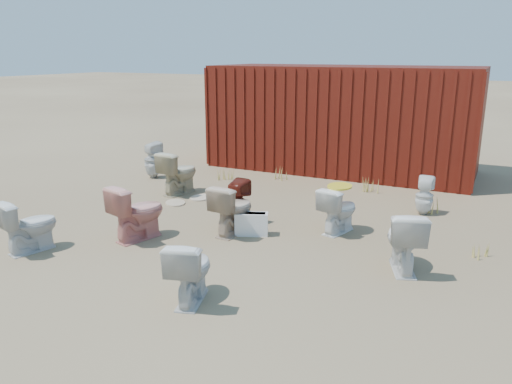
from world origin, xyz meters
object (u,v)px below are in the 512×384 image
at_px(toilet_back_a, 153,160).
at_px(toilet_back_yellowlid, 339,210).
at_px(toilet_front_maroon, 238,203).
at_px(toilet_back_beige_right, 233,209).
at_px(toilet_back_e, 424,196).
at_px(toilet_front_c, 190,270).
at_px(toilet_front_e, 404,240).
at_px(toilet_front_pink, 138,212).
at_px(shipping_container, 343,118).
at_px(loose_tank, 251,224).
at_px(toilet_back_beige_left, 179,173).
at_px(toilet_front_a, 30,225).

height_order(toilet_back_a, toilet_back_yellowlid, toilet_back_a).
height_order(toilet_front_maroon, toilet_back_beige_right, toilet_back_beige_right).
bearing_deg(toilet_back_beige_right, toilet_back_e, -131.67).
bearing_deg(toilet_front_c, toilet_front_e, -152.43).
bearing_deg(toilet_back_a, toilet_back_yellowlid, -174.21).
distance_m(toilet_front_e, toilet_back_yellowlid, 1.52).
bearing_deg(toilet_front_pink, toilet_front_e, -155.01).
bearing_deg(toilet_back_a, toilet_back_beige_right, 168.80).
bearing_deg(toilet_back_e, toilet_back_a, -0.56).
bearing_deg(toilet_back_e, toilet_front_pink, 40.49).
height_order(toilet_back_a, toilet_back_e, toilet_back_a).
distance_m(toilet_back_yellowlid, toilet_back_e, 1.84).
bearing_deg(toilet_back_a, toilet_back_e, -156.53).
bearing_deg(toilet_back_a, shipping_container, -117.15).
bearing_deg(toilet_back_a, toilet_front_e, -179.31).
height_order(toilet_front_pink, loose_tank, toilet_front_pink).
relative_size(toilet_back_beige_right, loose_tank, 1.58).
relative_size(toilet_front_pink, toilet_front_e, 1.04).
relative_size(shipping_container, toilet_front_c, 8.05).
distance_m(shipping_container, toilet_back_e, 3.78).
distance_m(toilet_front_maroon, toilet_front_e, 2.77).
bearing_deg(toilet_front_maroon, toilet_back_a, -26.80).
bearing_deg(toilet_front_maroon, loose_tank, 147.12).
distance_m(toilet_front_maroon, toilet_back_e, 3.22).
relative_size(toilet_back_a, toilet_back_e, 1.21).
height_order(toilet_back_beige_left, loose_tank, toilet_back_beige_left).
bearing_deg(toilet_back_a, toilet_front_a, 128.94).
bearing_deg(toilet_back_beige_right, toilet_front_e, -178.84).
bearing_deg(toilet_front_pink, shipping_container, -86.64).
height_order(toilet_front_a, toilet_back_yellowlid, toilet_front_a).
bearing_deg(shipping_container, toilet_front_e, -65.30).
bearing_deg(toilet_back_yellowlid, shipping_container, -57.31).
bearing_deg(toilet_back_yellowlid, toilet_front_e, 155.89).
xyz_separation_m(shipping_container, toilet_front_c, (0.49, -7.22, -0.83)).
height_order(toilet_front_e, toilet_back_beige_left, toilet_back_beige_left).
height_order(toilet_back_beige_left, toilet_back_yellowlid, toilet_back_beige_left).
xyz_separation_m(toilet_front_maroon, toilet_back_beige_left, (-1.93, 1.14, 0.05)).
distance_m(toilet_front_c, loose_tank, 2.21).
bearing_deg(toilet_front_e, toilet_front_maroon, -32.25).
distance_m(toilet_front_a, toilet_front_pink, 1.47).
relative_size(toilet_front_e, toilet_back_a, 1.01).
xyz_separation_m(toilet_front_e, toilet_back_beige_right, (-2.59, 0.20, -0.01)).
bearing_deg(toilet_front_a, toilet_front_maroon, -117.42).
relative_size(toilet_front_pink, toilet_back_beige_left, 0.99).
bearing_deg(toilet_back_e, toilet_front_e, 92.43).
distance_m(toilet_back_a, toilet_back_yellowlid, 4.99).
bearing_deg(toilet_back_e, toilet_back_yellowlid, 55.04).
xyz_separation_m(toilet_front_c, loose_tank, (-0.34, 2.18, -0.20)).
xyz_separation_m(toilet_front_pink, toilet_back_e, (3.63, 3.11, -0.09)).
distance_m(shipping_container, toilet_back_beige_right, 5.18).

